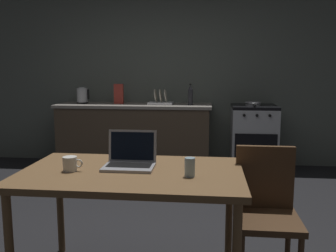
{
  "coord_description": "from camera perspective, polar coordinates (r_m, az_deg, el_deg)",
  "views": [
    {
      "loc": [
        0.56,
        -2.91,
        1.38
      ],
      "look_at": [
        0.15,
        0.83,
        0.8
      ],
      "focal_mm": 39.61,
      "sensor_mm": 36.0,
      "label": 1
    }
  ],
  "objects": [
    {
      "name": "dining_table",
      "position": [
        2.36,
        -5.59,
        -8.49
      ],
      "size": [
        1.38,
        0.84,
        0.76
      ],
      "color": "brown",
      "rests_on": "ground_plane"
    },
    {
      "name": "bottle",
      "position": [
        5.06,
        3.47,
        4.8
      ],
      "size": [
        0.07,
        0.07,
        0.29
      ],
      "color": "#2D2D33",
      "rests_on": "kitchen_counter"
    },
    {
      "name": "chair",
      "position": [
        2.52,
        14.84,
        -11.86
      ],
      "size": [
        0.4,
        0.4,
        0.88
      ],
      "rotation": [
        0.0,
        0.0,
        0.07
      ],
      "color": "#4C331E",
      "rests_on": "ground_plane"
    },
    {
      "name": "back_wall",
      "position": [
        5.44,
        3.57,
        7.99
      ],
      "size": [
        6.4,
        0.1,
        2.62
      ],
      "primitive_type": "cube",
      "color": "#5C645C",
      "rests_on": "ground_plane"
    },
    {
      "name": "cereal_box",
      "position": [
        5.27,
        -7.59,
        4.92
      ],
      "size": [
        0.13,
        0.05,
        0.28
      ],
      "color": "#B2382D",
      "rests_on": "kitchen_counter"
    },
    {
      "name": "electric_kettle",
      "position": [
        5.4,
        -13.05,
        4.57
      ],
      "size": [
        0.18,
        0.16,
        0.23
      ],
      "color": "black",
      "rests_on": "kitchen_counter"
    },
    {
      "name": "kitchen_counter",
      "position": [
        5.27,
        -5.17,
        -1.44
      ],
      "size": [
        2.16,
        0.64,
        0.9
      ],
      "color": "#4C3D2D",
      "rests_on": "ground_plane"
    },
    {
      "name": "coffee_mug",
      "position": [
        2.38,
        -14.81,
        -5.65
      ],
      "size": [
        0.13,
        0.09,
        0.09
      ],
      "color": "silver",
      "rests_on": "dining_table"
    },
    {
      "name": "frying_pan",
      "position": [
        5.11,
        12.95,
        3.37
      ],
      "size": [
        0.22,
        0.39,
        0.05
      ],
      "color": "gray",
      "rests_on": "stove_oven"
    },
    {
      "name": "laptop",
      "position": [
        2.41,
        -5.87,
        -5.22
      ],
      "size": [
        0.32,
        0.25,
        0.23
      ],
      "rotation": [
        0.0,
        0.0,
        0.06
      ],
      "color": "#99999E",
      "rests_on": "dining_table"
    },
    {
      "name": "drinking_glass",
      "position": [
        2.19,
        3.37,
        -6.34
      ],
      "size": [
        0.06,
        0.06,
        0.11
      ],
      "color": "#99B7C6",
      "rests_on": "dining_table"
    },
    {
      "name": "stove_oven",
      "position": [
        5.21,
        12.98,
        -1.79
      ],
      "size": [
        0.6,
        0.62,
        0.9
      ],
      "color": "#B7BABF",
      "rests_on": "ground_plane"
    },
    {
      "name": "ground_plane",
      "position": [
        3.27,
        -4.36,
        -16.26
      ],
      "size": [
        12.0,
        12.0,
        0.0
      ],
      "primitive_type": "plane",
      "color": "black"
    },
    {
      "name": "dish_rack",
      "position": [
        5.15,
        -1.13,
        3.88
      ],
      "size": [
        0.34,
        0.26,
        0.21
      ],
      "color": "silver",
      "rests_on": "kitchen_counter"
    }
  ]
}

